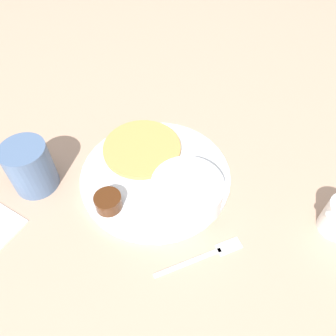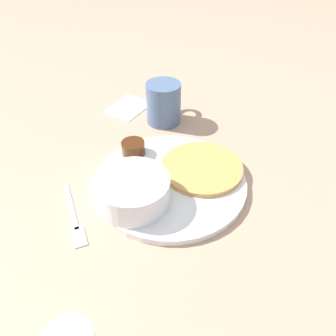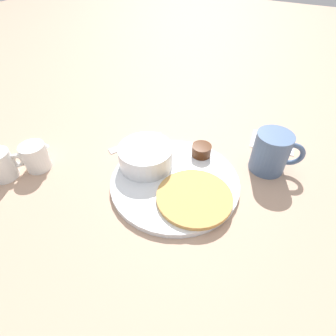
% 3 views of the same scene
% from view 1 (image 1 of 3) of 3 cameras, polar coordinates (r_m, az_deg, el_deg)
% --- Properties ---
extents(ground_plane, '(4.00, 4.00, 0.00)m').
position_cam_1_polar(ground_plane, '(0.60, -2.17, -1.66)').
color(ground_plane, tan).
extents(plate, '(0.27, 0.27, 0.01)m').
position_cam_1_polar(plate, '(0.60, -2.18, -1.30)').
color(plate, white).
rests_on(plate, ground_plane).
extents(pancake_stack, '(0.15, 0.15, 0.01)m').
position_cam_1_polar(pancake_stack, '(0.63, -4.55, 3.49)').
color(pancake_stack, tan).
rests_on(pancake_stack, plate).
extents(bowl, '(0.12, 0.12, 0.05)m').
position_cam_1_polar(bowl, '(0.54, 3.33, -4.09)').
color(bowl, white).
rests_on(bowl, plate).
extents(syrup_cup, '(0.05, 0.05, 0.03)m').
position_cam_1_polar(syrup_cup, '(0.55, -10.38, -5.79)').
color(syrup_cup, '#47230F').
rests_on(syrup_cup, plate).
extents(butter_ramekin, '(0.04, 0.04, 0.04)m').
position_cam_1_polar(butter_ramekin, '(0.53, 3.82, -7.24)').
color(butter_ramekin, white).
rests_on(butter_ramekin, plate).
extents(coffee_mug, '(0.11, 0.08, 0.09)m').
position_cam_1_polar(coffee_mug, '(0.61, -23.07, 0.23)').
color(coffee_mug, slate).
rests_on(coffee_mug, ground_plane).
extents(fork, '(0.08, 0.14, 0.00)m').
position_cam_1_polar(fork, '(0.53, 7.16, -14.66)').
color(fork, silver).
rests_on(fork, ground_plane).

